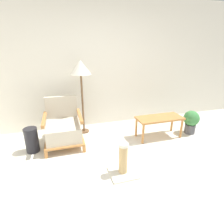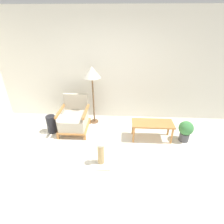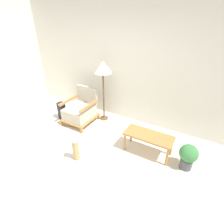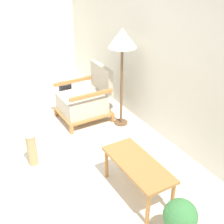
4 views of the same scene
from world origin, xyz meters
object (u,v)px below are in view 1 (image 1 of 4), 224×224
(vase, at_px, (32,140))
(potted_plant, at_px, (191,121))
(floor_lamp, at_px, (81,70))
(scratching_post, at_px, (123,163))
(coffee_table, at_px, (159,120))
(armchair, at_px, (63,128))

(vase, bearing_deg, potted_plant, -3.22)
(floor_lamp, height_order, scratching_post, floor_lamp)
(vase, xyz_separation_m, potted_plant, (3.07, -0.17, 0.06))
(vase, bearing_deg, coffee_table, -3.39)
(floor_lamp, height_order, potted_plant, floor_lamp)
(potted_plant, height_order, scratching_post, potted_plant)
(coffee_table, bearing_deg, armchair, 172.39)
(coffee_table, height_order, scratching_post, scratching_post)
(vase, height_order, scratching_post, scratching_post)
(armchair, xyz_separation_m, scratching_post, (0.76, -1.09, -0.16))
(armchair, distance_m, vase, 0.56)
(floor_lamp, distance_m, coffee_table, 1.79)
(scratching_post, bearing_deg, armchair, 124.85)
(coffee_table, xyz_separation_m, potted_plant, (0.73, -0.03, -0.08))
(vase, bearing_deg, floor_lamp, 28.21)
(armchair, xyz_separation_m, floor_lamp, (0.42, 0.41, 0.96))
(floor_lamp, relative_size, potted_plant, 3.03)
(armchair, bearing_deg, coffee_table, -7.61)
(floor_lamp, distance_m, potted_plant, 2.44)
(armchair, bearing_deg, vase, -169.11)
(vase, relative_size, scratching_post, 0.89)
(floor_lamp, distance_m, vase, 1.52)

